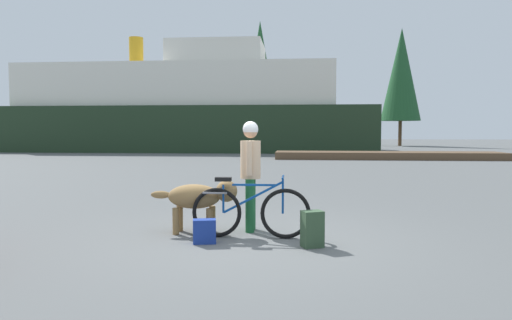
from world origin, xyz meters
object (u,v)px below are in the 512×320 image
Objects in this scene: dog at (199,197)px; handbag_pannier at (204,231)px; person_cyclist at (251,165)px; backpack at (312,229)px; ferry_boat at (182,111)px; bicycle at (250,211)px.

dog is 0.77m from handbag_pannier.
backpack is at bearing -45.15° from person_cyclist.
dog reaches higher than backpack.
backpack is 0.02× the size of ferry_boat.
dog is at bearing 163.16° from bicycle.
person_cyclist is at bearing 17.07° from dog.
person_cyclist is 0.94m from dog.
handbag_pannier is (0.20, -0.63, -0.39)m from dog.
bicycle is at bearing -74.10° from ferry_boat.
backpack reaches higher than handbag_pannier.
ferry_boat is (-8.43, 29.61, 2.77)m from bicycle.
backpack is 1.46× the size of handbag_pannier.
dog is at bearing -162.93° from person_cyclist.
handbag_pannier is (-1.51, 0.08, -0.08)m from backpack.
person_cyclist is 1.36m from handbag_pannier.
backpack is 31.62m from ferry_boat.
person_cyclist reaches higher than dog.
bicycle is at bearing -16.84° from dog.
person_cyclist is at bearing 56.94° from handbag_pannier.
ferry_boat is at bearing 106.07° from person_cyclist.
handbag_pannier is (-0.61, -0.39, -0.23)m from bicycle.
person_cyclist is (-0.04, 0.48, 0.65)m from bicycle.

